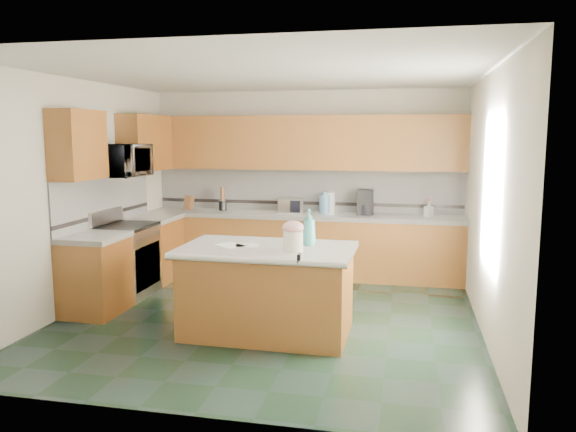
% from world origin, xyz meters
% --- Properties ---
extents(floor, '(4.60, 4.60, 0.00)m').
position_xyz_m(floor, '(0.00, 0.00, 0.00)').
color(floor, black).
rests_on(floor, ground).
extents(ceiling, '(4.60, 4.60, 0.00)m').
position_xyz_m(ceiling, '(0.00, 0.00, 2.70)').
color(ceiling, white).
rests_on(ceiling, ground).
extents(wall_back, '(4.60, 0.04, 2.70)m').
position_xyz_m(wall_back, '(0.00, 2.32, 1.35)').
color(wall_back, white).
rests_on(wall_back, ground).
extents(wall_front, '(4.60, 0.04, 2.70)m').
position_xyz_m(wall_front, '(0.00, -2.32, 1.35)').
color(wall_front, white).
rests_on(wall_front, ground).
extents(wall_left, '(0.04, 4.60, 2.70)m').
position_xyz_m(wall_left, '(-2.32, 0.00, 1.35)').
color(wall_left, white).
rests_on(wall_left, ground).
extents(wall_right, '(0.04, 4.60, 2.70)m').
position_xyz_m(wall_right, '(2.32, 0.00, 1.35)').
color(wall_right, white).
rests_on(wall_right, ground).
extents(back_base_cab, '(4.60, 0.60, 0.86)m').
position_xyz_m(back_base_cab, '(0.00, 2.00, 0.43)').
color(back_base_cab, '#5C300F').
rests_on(back_base_cab, ground).
extents(back_countertop, '(4.60, 0.64, 0.06)m').
position_xyz_m(back_countertop, '(0.00, 2.00, 0.89)').
color(back_countertop, silver).
rests_on(back_countertop, back_base_cab).
extents(back_upper_cab, '(4.60, 0.33, 0.78)m').
position_xyz_m(back_upper_cab, '(0.00, 2.13, 1.94)').
color(back_upper_cab, '#5C300F').
rests_on(back_upper_cab, wall_back).
extents(back_backsplash, '(4.60, 0.02, 0.63)m').
position_xyz_m(back_backsplash, '(0.00, 2.29, 1.24)').
color(back_backsplash, silver).
rests_on(back_backsplash, back_countertop).
extents(back_accent_band, '(4.60, 0.01, 0.05)m').
position_xyz_m(back_accent_band, '(0.00, 2.28, 1.04)').
color(back_accent_band, black).
rests_on(back_accent_band, back_countertop).
extents(left_base_cab_rear, '(0.60, 0.82, 0.86)m').
position_xyz_m(left_base_cab_rear, '(-2.00, 1.29, 0.43)').
color(left_base_cab_rear, '#5C300F').
rests_on(left_base_cab_rear, ground).
extents(left_counter_rear, '(0.64, 0.82, 0.06)m').
position_xyz_m(left_counter_rear, '(-2.00, 1.29, 0.89)').
color(left_counter_rear, silver).
rests_on(left_counter_rear, left_base_cab_rear).
extents(left_base_cab_front, '(0.60, 0.72, 0.86)m').
position_xyz_m(left_base_cab_front, '(-2.00, -0.24, 0.43)').
color(left_base_cab_front, '#5C300F').
rests_on(left_base_cab_front, ground).
extents(left_counter_front, '(0.64, 0.72, 0.06)m').
position_xyz_m(left_counter_front, '(-2.00, -0.24, 0.89)').
color(left_counter_front, silver).
rests_on(left_counter_front, left_base_cab_front).
extents(left_backsplash, '(0.02, 2.30, 0.63)m').
position_xyz_m(left_backsplash, '(-2.29, 0.55, 1.24)').
color(left_backsplash, silver).
rests_on(left_backsplash, wall_left).
extents(left_accent_band, '(0.01, 2.30, 0.05)m').
position_xyz_m(left_accent_band, '(-2.28, 0.55, 1.04)').
color(left_accent_band, black).
rests_on(left_accent_band, wall_left).
extents(left_upper_cab_rear, '(0.33, 1.09, 0.78)m').
position_xyz_m(left_upper_cab_rear, '(-2.13, 1.42, 1.94)').
color(left_upper_cab_rear, '#5C300F').
rests_on(left_upper_cab_rear, wall_left).
extents(left_upper_cab_front, '(0.33, 0.72, 0.78)m').
position_xyz_m(left_upper_cab_front, '(-2.13, -0.24, 1.94)').
color(left_upper_cab_front, '#5C300F').
rests_on(left_upper_cab_front, wall_left).
extents(range_body, '(0.60, 0.76, 0.88)m').
position_xyz_m(range_body, '(-2.00, 0.50, 0.44)').
color(range_body, '#B7B7BC').
rests_on(range_body, ground).
extents(range_oven_door, '(0.02, 0.68, 0.55)m').
position_xyz_m(range_oven_door, '(-1.71, 0.50, 0.40)').
color(range_oven_door, black).
rests_on(range_oven_door, range_body).
extents(range_cooktop, '(0.62, 0.78, 0.04)m').
position_xyz_m(range_cooktop, '(-2.00, 0.50, 0.90)').
color(range_cooktop, black).
rests_on(range_cooktop, range_body).
extents(range_handle, '(0.02, 0.66, 0.02)m').
position_xyz_m(range_handle, '(-1.68, 0.50, 0.78)').
color(range_handle, '#B7B7BC').
rests_on(range_handle, range_body).
extents(range_backguard, '(0.06, 0.76, 0.18)m').
position_xyz_m(range_backguard, '(-2.26, 0.50, 1.02)').
color(range_backguard, '#B7B7BC').
rests_on(range_backguard, range_body).
extents(microwave, '(0.50, 0.73, 0.41)m').
position_xyz_m(microwave, '(-2.00, 0.50, 1.73)').
color(microwave, '#B7B7BC').
rests_on(microwave, wall_left).
extents(island_base, '(1.67, 0.97, 0.86)m').
position_xyz_m(island_base, '(0.11, -0.49, 0.43)').
color(island_base, '#5C300F').
rests_on(island_base, ground).
extents(island_top, '(1.78, 1.07, 0.06)m').
position_xyz_m(island_top, '(0.11, -0.49, 0.89)').
color(island_top, silver).
rests_on(island_top, island_base).
extents(island_bullnose, '(1.76, 0.08, 0.06)m').
position_xyz_m(island_bullnose, '(0.11, -1.01, 0.89)').
color(island_bullnose, silver).
rests_on(island_bullnose, island_base).
extents(treat_jar, '(0.24, 0.24, 0.20)m').
position_xyz_m(treat_jar, '(0.42, -0.66, 1.02)').
color(treat_jar, white).
rests_on(treat_jar, island_top).
extents(treat_jar_lid, '(0.21, 0.21, 0.13)m').
position_xyz_m(treat_jar_lid, '(0.42, -0.66, 1.16)').
color(treat_jar_lid, '#CF8E93').
rests_on(treat_jar_lid, treat_jar).
extents(treat_jar_knob, '(0.07, 0.02, 0.02)m').
position_xyz_m(treat_jar_knob, '(0.42, -0.66, 1.20)').
color(treat_jar_knob, tan).
rests_on(treat_jar_knob, treat_jar_lid).
extents(treat_jar_knob_end_l, '(0.04, 0.04, 0.04)m').
position_xyz_m(treat_jar_knob_end_l, '(0.38, -0.66, 1.20)').
color(treat_jar_knob_end_l, tan).
rests_on(treat_jar_knob_end_l, treat_jar_lid).
extents(treat_jar_knob_end_r, '(0.04, 0.04, 0.04)m').
position_xyz_m(treat_jar_knob_end_r, '(0.45, -0.66, 1.20)').
color(treat_jar_knob_end_r, tan).
rests_on(treat_jar_knob_end_r, treat_jar_lid).
extents(soap_bottle_island, '(0.16, 0.17, 0.37)m').
position_xyz_m(soap_bottle_island, '(0.51, -0.32, 1.11)').
color(soap_bottle_island, teal).
rests_on(soap_bottle_island, island_top).
extents(paper_sheet_a, '(0.28, 0.23, 0.00)m').
position_xyz_m(paper_sheet_a, '(-0.11, -0.47, 0.92)').
color(paper_sheet_a, white).
rests_on(paper_sheet_a, island_top).
extents(paper_sheet_b, '(0.36, 0.35, 0.00)m').
position_xyz_m(paper_sheet_b, '(-0.27, -0.50, 0.92)').
color(paper_sheet_b, white).
rests_on(paper_sheet_b, island_top).
extents(clamp_body, '(0.03, 0.09, 0.08)m').
position_xyz_m(clamp_body, '(0.54, -0.99, 0.93)').
color(clamp_body, black).
rests_on(clamp_body, island_top).
extents(clamp_handle, '(0.01, 0.07, 0.01)m').
position_xyz_m(clamp_handle, '(0.54, -1.05, 0.91)').
color(clamp_handle, black).
rests_on(clamp_handle, island_top).
extents(knife_block, '(0.15, 0.18, 0.23)m').
position_xyz_m(knife_block, '(-1.76, 2.05, 1.02)').
color(knife_block, '#472814').
rests_on(knife_block, back_countertop).
extents(utensil_crock, '(0.12, 0.12, 0.15)m').
position_xyz_m(utensil_crock, '(-1.23, 2.08, 0.99)').
color(utensil_crock, black).
rests_on(utensil_crock, back_countertop).
extents(utensil_bundle, '(0.07, 0.07, 0.21)m').
position_xyz_m(utensil_bundle, '(-1.23, 2.08, 1.17)').
color(utensil_bundle, '#472814').
rests_on(utensil_bundle, utensil_crock).
extents(toaster_oven, '(0.40, 0.31, 0.21)m').
position_xyz_m(toaster_oven, '(-0.17, 2.05, 1.03)').
color(toaster_oven, '#B7B7BC').
rests_on(toaster_oven, back_countertop).
extents(toaster_oven_door, '(0.32, 0.01, 0.17)m').
position_xyz_m(toaster_oven_door, '(-0.17, 1.93, 1.03)').
color(toaster_oven_door, black).
rests_on(toaster_oven_door, toaster_oven).
extents(paper_towel, '(0.14, 0.14, 0.31)m').
position_xyz_m(paper_towel, '(0.41, 2.10, 1.07)').
color(paper_towel, white).
rests_on(paper_towel, back_countertop).
extents(paper_towel_base, '(0.21, 0.21, 0.01)m').
position_xyz_m(paper_towel_base, '(0.41, 2.10, 0.93)').
color(paper_towel_base, '#B7B7BC').
rests_on(paper_towel_base, back_countertop).
extents(water_jug, '(0.17, 0.17, 0.28)m').
position_xyz_m(water_jug, '(0.33, 2.06, 1.06)').
color(water_jug, '#5B84A8').
rests_on(water_jug, back_countertop).
extents(water_jug_neck, '(0.08, 0.08, 0.04)m').
position_xyz_m(water_jug_neck, '(0.33, 2.06, 1.22)').
color(water_jug_neck, '#5B84A8').
rests_on(water_jug_neck, water_jug).
extents(coffee_maker, '(0.22, 0.24, 0.36)m').
position_xyz_m(coffee_maker, '(0.91, 2.08, 1.10)').
color(coffee_maker, black).
rests_on(coffee_maker, back_countertop).
extents(coffee_carafe, '(0.15, 0.15, 0.15)m').
position_xyz_m(coffee_carafe, '(0.91, 2.03, 0.99)').
color(coffee_carafe, black).
rests_on(coffee_carafe, back_countertop).
extents(soap_bottle_back, '(0.14, 0.14, 0.22)m').
position_xyz_m(soap_bottle_back, '(1.80, 2.05, 1.03)').
color(soap_bottle_back, white).
rests_on(soap_bottle_back, back_countertop).
extents(soap_back_cap, '(0.02, 0.02, 0.03)m').
position_xyz_m(soap_back_cap, '(1.80, 2.05, 1.15)').
color(soap_back_cap, red).
rests_on(soap_back_cap, soap_bottle_back).
extents(window_light_proxy, '(0.02, 1.40, 1.10)m').
position_xyz_m(window_light_proxy, '(2.29, -0.20, 1.50)').
color(window_light_proxy, white).
rests_on(window_light_proxy, wall_right).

